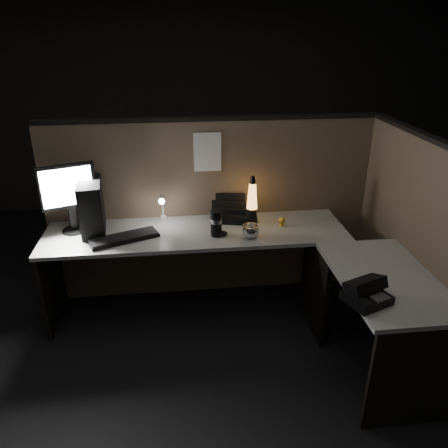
{
  "coord_description": "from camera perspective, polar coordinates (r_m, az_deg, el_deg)",
  "views": [
    {
      "loc": [
        -0.28,
        -2.42,
        2.17
      ],
      "look_at": [
        0.04,
        0.35,
        0.89
      ],
      "focal_mm": 35.0,
      "sensor_mm": 36.0,
      "label": 1
    }
  ],
  "objects": [
    {
      "name": "desk_phone",
      "position": [
        2.63,
        18.0,
        -8.5
      ],
      "size": [
        0.29,
        0.29,
        0.14
      ],
      "rotation": [
        0.0,
        0.0,
        0.38
      ],
      "color": "black",
      "rests_on": "desk"
    },
    {
      "name": "partition_back",
      "position": [
        3.65,
        -1.61,
        1.72
      ],
      "size": [
        2.66,
        0.06,
        1.5
      ],
      "primitive_type": "cube",
      "color": "brown",
      "rests_on": "ground"
    },
    {
      "name": "keyboard",
      "position": [
        3.28,
        -12.93,
        -1.8
      ],
      "size": [
        0.53,
        0.34,
        0.02
      ],
      "primitive_type": "cube",
      "rotation": [
        0.0,
        0.0,
        0.38
      ],
      "color": "black",
      "rests_on": "desk"
    },
    {
      "name": "mouse",
      "position": [
        3.25,
        -0.4,
        -1.25
      ],
      "size": [
        0.1,
        0.07,
        0.04
      ],
      "primitive_type": "ellipsoid",
      "rotation": [
        0.0,
        0.0,
        -0.03
      ],
      "color": "black",
      "rests_on": "desk"
    },
    {
      "name": "pc_tower",
      "position": [
        3.41,
        -16.93,
        2.17
      ],
      "size": [
        0.21,
        0.39,
        0.39
      ],
      "primitive_type": "cube",
      "rotation": [
        0.0,
        0.0,
        0.13
      ],
      "color": "black",
      "rests_on": "desk"
    },
    {
      "name": "travel_mug",
      "position": [
        3.23,
        -1.03,
        0.1
      ],
      "size": [
        0.09,
        0.09,
        0.2
      ],
      "primitive_type": "cylinder",
      "color": "black",
      "rests_on": "desk"
    },
    {
      "name": "partition_right",
      "position": [
        3.31,
        23.44,
        -2.96
      ],
      "size": [
        0.06,
        1.66,
        1.5
      ],
      "primitive_type": "cube",
      "color": "brown",
      "rests_on": "ground"
    },
    {
      "name": "clip_lamp",
      "position": [
        3.45,
        -8.05,
        2.21
      ],
      "size": [
        0.05,
        0.18,
        0.23
      ],
      "color": "silver",
      "rests_on": "desk"
    },
    {
      "name": "organizer",
      "position": [
        3.54,
        0.68,
        1.49
      ],
      "size": [
        0.33,
        0.31,
        0.21
      ],
      "rotation": [
        0.0,
        0.0,
        -0.24
      ],
      "color": "black",
      "rests_on": "desk"
    },
    {
      "name": "monitor",
      "position": [
        3.42,
        -19.65,
        3.99
      ],
      "size": [
        0.39,
        0.19,
        0.52
      ],
      "rotation": [
        0.0,
        0.0,
        0.35
      ],
      "color": "black",
      "rests_on": "desk"
    },
    {
      "name": "pinned_paper",
      "position": [
        3.44,
        -2.17,
        9.35
      ],
      "size": [
        0.22,
        0.0,
        0.31
      ],
      "primitive_type": "cube",
      "color": "white",
      "rests_on": "partition_back"
    },
    {
      "name": "lava_lamp",
      "position": [
        3.43,
        3.68,
        2.67
      ],
      "size": [
        0.1,
        0.1,
        0.38
      ],
      "color": "black",
      "rests_on": "desk"
    },
    {
      "name": "desk",
      "position": [
        3.14,
        2.82,
        -5.79
      ],
      "size": [
        2.6,
        1.6,
        0.73
      ],
      "color": "#A7A69E",
      "rests_on": "ground"
    },
    {
      "name": "figurine",
      "position": [
        3.43,
        7.59,
        0.45
      ],
      "size": [
        0.05,
        0.05,
        0.05
      ],
      "primitive_type": "sphere",
      "color": "gold",
      "rests_on": "desk"
    },
    {
      "name": "floor",
      "position": [
        3.26,
        0.09,
        -17.09
      ],
      "size": [
        6.0,
        6.0,
        0.0
      ],
      "primitive_type": "plane",
      "color": "black",
      "rests_on": "ground"
    },
    {
      "name": "steel_mug",
      "position": [
        3.22,
        3.48,
        -0.98
      ],
      "size": [
        0.16,
        0.16,
        0.1
      ],
      "primitive_type": "imported",
      "rotation": [
        0.0,
        0.0,
        -0.42
      ],
      "color": "silver",
      "rests_on": "desk"
    },
    {
      "name": "room_shell",
      "position": [
        2.49,
        0.11,
        11.9
      ],
      "size": [
        6.0,
        6.0,
        6.0
      ],
      "color": "silver",
      "rests_on": "ground"
    }
  ]
}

